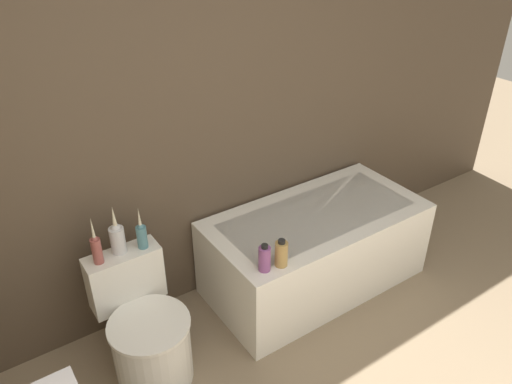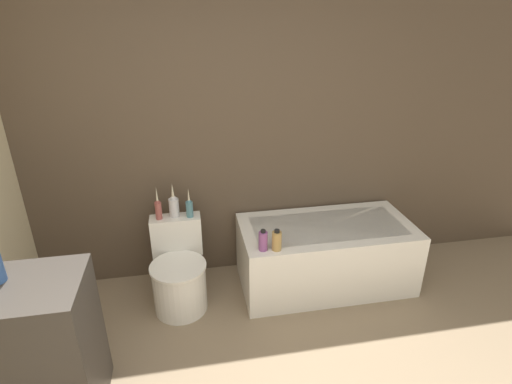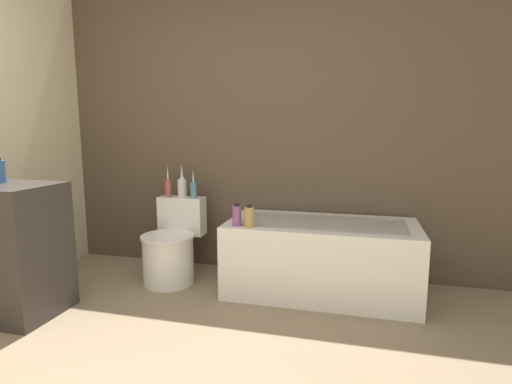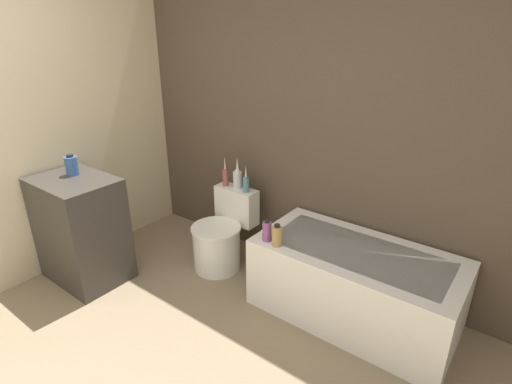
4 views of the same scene
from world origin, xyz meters
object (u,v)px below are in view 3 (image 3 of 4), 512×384
at_px(vase_gold, 168,186).
at_px(vase_silver, 182,186).
at_px(vase_bronze, 194,188).
at_px(shampoo_bottle_short, 249,217).
at_px(shampoo_bottle_tall, 237,215).
at_px(toilet, 172,249).
at_px(bathtub, 321,257).

xyz_separation_m(vase_gold, vase_silver, (0.12, 0.03, 0.00)).
xyz_separation_m(vase_bronze, shampoo_bottle_short, (0.61, -0.42, -0.12)).
distance_m(vase_gold, shampoo_bottle_tall, 0.87).
bearing_deg(vase_gold, vase_bronze, -1.37).
bearing_deg(toilet, vase_gold, 119.57).
height_order(toilet, vase_gold, vase_gold).
relative_size(toilet, shampoo_bottle_tall, 4.04).
distance_m(vase_gold, vase_silver, 0.12).
bearing_deg(toilet, vase_silver, 90.00).
height_order(bathtub, shampoo_bottle_tall, shampoo_bottle_tall).
xyz_separation_m(toilet, vase_silver, (0.00, 0.24, 0.50)).
relative_size(vase_gold, vase_silver, 0.97).
bearing_deg(vase_silver, vase_bronze, -14.94).
xyz_separation_m(vase_gold, shampoo_bottle_short, (0.86, -0.43, -0.13)).
bearing_deg(vase_bronze, bathtub, -7.35).
height_order(shampoo_bottle_tall, shampoo_bottle_short, same).
distance_m(vase_silver, shampoo_bottle_tall, 0.78).
xyz_separation_m(toilet, shampoo_bottle_short, (0.74, -0.22, 0.36)).
bearing_deg(vase_bronze, toilet, -120.25).
bearing_deg(shampoo_bottle_tall, shampoo_bottle_short, -9.41).
bearing_deg(bathtub, toilet, -177.05).
relative_size(vase_gold, vase_bronze, 1.12).
distance_m(vase_bronze, shampoo_bottle_short, 0.76).
bearing_deg(vase_bronze, vase_silver, 165.06).
bearing_deg(shampoo_bottle_tall, vase_gold, 151.45).
bearing_deg(vase_gold, toilet, -60.43).
bearing_deg(shampoo_bottle_short, vase_gold, 153.43).
distance_m(bathtub, vase_bronze, 1.22).
bearing_deg(shampoo_bottle_short, shampoo_bottle_tall, 170.59).
bearing_deg(bathtub, vase_bronze, 172.65).
bearing_deg(vase_gold, shampoo_bottle_short, -26.57).
bearing_deg(vase_silver, vase_gold, -167.65).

